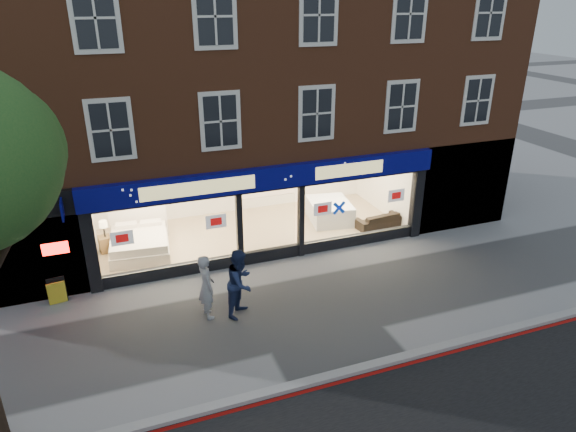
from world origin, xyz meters
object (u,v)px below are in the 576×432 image
pedestrian_grey (206,286)px  mattress_stack (329,211)px  display_bed (140,241)px  a_board (57,291)px  pedestrian_blue (241,283)px  sofa (379,219)px

pedestrian_grey → mattress_stack: bearing=-57.6°
mattress_stack → pedestrian_grey: 7.39m
display_bed → pedestrian_grey: 4.66m
a_board → pedestrian_blue: pedestrian_blue is taller
pedestrian_blue → sofa: bearing=-18.8°
mattress_stack → a_board: mattress_stack is taller
display_bed → pedestrian_blue: size_ratio=1.29×
mattress_stack → a_board: 9.96m
display_bed → pedestrian_blue: pedestrian_blue is taller
display_bed → pedestrian_blue: 5.18m
pedestrian_blue → a_board: bearing=105.7°
sofa → a_board: bearing=0.7°
pedestrian_grey → pedestrian_blue: pedestrian_blue is taller
display_bed → a_board: (-2.51, -2.32, -0.09)m
a_board → pedestrian_blue: (4.77, -2.32, 0.59)m
mattress_stack → sofa: bearing=-38.1°
pedestrian_grey → pedestrian_blue: (0.89, -0.20, 0.05)m
sofa → pedestrian_blue: 7.36m
mattress_stack → pedestrian_grey: bearing=-141.4°
a_board → pedestrian_blue: 5.34m
pedestrian_grey → a_board: bearing=55.3°
display_bed → pedestrian_grey: size_ratio=1.36×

